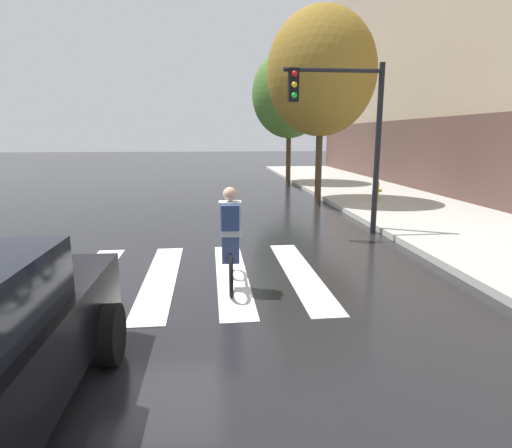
{
  "coord_description": "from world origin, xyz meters",
  "views": [
    {
      "loc": [
        1.12,
        -7.28,
        2.49
      ],
      "look_at": [
        1.97,
        0.28,
        0.89
      ],
      "focal_mm": 29.6,
      "sensor_mm": 36.0,
      "label": 1
    }
  ],
  "objects_px": {
    "street_tree_near": "(321,72)",
    "traffic_light_near": "(347,120)",
    "street_tree_mid": "(289,95)",
    "cyclist": "(230,239)",
    "fire_hydrant": "(376,190)"
  },
  "relations": [
    {
      "from": "cyclist",
      "to": "traffic_light_near",
      "type": "xyz_separation_m",
      "value": [
        3.04,
        3.57,
        2.02
      ]
    },
    {
      "from": "traffic_light_near",
      "to": "fire_hydrant",
      "type": "xyz_separation_m",
      "value": [
        2.69,
        4.47,
        -2.33
      ]
    },
    {
      "from": "traffic_light_near",
      "to": "street_tree_mid",
      "type": "height_order",
      "value": "street_tree_mid"
    },
    {
      "from": "street_tree_near",
      "to": "traffic_light_near",
      "type": "bearing_deg",
      "value": -97.76
    },
    {
      "from": "traffic_light_near",
      "to": "fire_hydrant",
      "type": "distance_m",
      "value": 5.71
    },
    {
      "from": "traffic_light_near",
      "to": "fire_hydrant",
      "type": "height_order",
      "value": "traffic_light_near"
    },
    {
      "from": "cyclist",
      "to": "traffic_light_near",
      "type": "relative_size",
      "value": 0.41
    },
    {
      "from": "traffic_light_near",
      "to": "street_tree_near",
      "type": "height_order",
      "value": "street_tree_near"
    },
    {
      "from": "fire_hydrant",
      "to": "street_tree_near",
      "type": "bearing_deg",
      "value": 159.36
    },
    {
      "from": "cyclist",
      "to": "fire_hydrant",
      "type": "relative_size",
      "value": 2.19
    },
    {
      "from": "street_tree_near",
      "to": "fire_hydrant",
      "type": "bearing_deg",
      "value": -20.64
    },
    {
      "from": "traffic_light_near",
      "to": "fire_hydrant",
      "type": "relative_size",
      "value": 5.38
    },
    {
      "from": "street_tree_mid",
      "to": "fire_hydrant",
      "type": "bearing_deg",
      "value": -74.1
    },
    {
      "from": "fire_hydrant",
      "to": "traffic_light_near",
      "type": "bearing_deg",
      "value": -121.01
    },
    {
      "from": "cyclist",
      "to": "street_tree_mid",
      "type": "relative_size",
      "value": 0.26
    }
  ]
}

